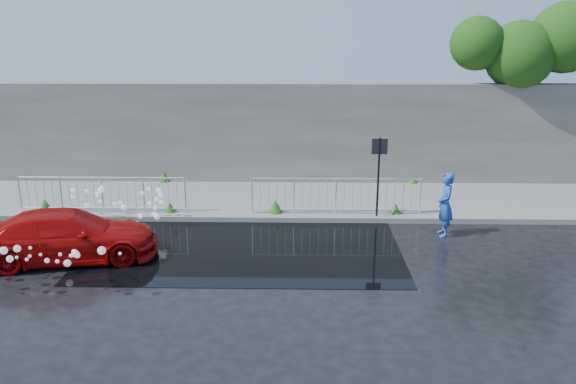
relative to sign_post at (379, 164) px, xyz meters
name	(u,v)px	position (x,y,z in m)	size (l,w,h in m)	color
ground	(221,261)	(-4.20, -3.10, -1.72)	(90.00, 90.00, 0.00)	black
pavement	(241,199)	(-4.20, 1.90, -1.65)	(30.00, 4.00, 0.15)	slate
curb	(235,219)	(-4.20, -0.10, -1.64)	(30.00, 0.25, 0.16)	slate
retaining_wall	(246,133)	(-4.20, 4.10, 0.18)	(30.00, 0.60, 3.50)	#57514A
puddle	(245,246)	(-3.70, -2.10, -1.72)	(8.00, 5.00, 0.01)	black
sign_post	(379,164)	(0.00, 0.00, 0.00)	(0.45, 0.06, 2.50)	black
tree	(531,47)	(5.65, 4.31, 3.16)	(5.14, 2.43, 6.42)	#332114
railing_left	(102,193)	(-8.20, 0.25, -0.99)	(5.05, 0.05, 1.10)	silver
railing_right	(336,195)	(-1.20, 0.25, -0.99)	(5.05, 0.05, 1.10)	silver
weeds	(223,197)	(-4.71, 1.33, -1.40)	(12.17, 3.93, 0.40)	#1F4D14
water_spray	(89,221)	(-7.70, -2.26, -0.99)	(3.63, 5.25, 1.09)	white
red_car	(68,236)	(-7.93, -3.04, -1.11)	(1.73, 4.26, 1.24)	#A20706
person	(445,204)	(1.68, -1.15, -0.84)	(0.65, 0.42, 1.77)	#2350B3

